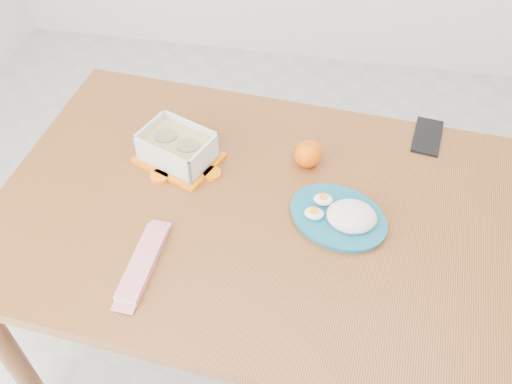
% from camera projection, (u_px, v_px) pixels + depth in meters
% --- Properties ---
extents(ground, '(3.50, 3.50, 0.00)m').
position_uv_depth(ground, '(284.00, 340.00, 2.02)').
color(ground, '#B7B7B2').
rests_on(ground, ground).
extents(dining_table, '(1.40, 0.99, 0.75)m').
position_uv_depth(dining_table, '(256.00, 229.00, 1.51)').
color(dining_table, '#94552A').
rests_on(dining_table, ground).
extents(food_container, '(0.26, 0.23, 0.09)m').
position_uv_depth(food_container, '(177.00, 148.00, 1.53)').
color(food_container, orange).
rests_on(food_container, dining_table).
extents(orange_fruit, '(0.07, 0.07, 0.07)m').
position_uv_depth(orange_fruit, '(308.00, 154.00, 1.53)').
color(orange_fruit, '#FA4A05').
rests_on(orange_fruit, dining_table).
extents(rice_plate, '(0.33, 0.33, 0.07)m').
position_uv_depth(rice_plate, '(342.00, 215.00, 1.40)').
color(rice_plate, '#16627E').
rests_on(rice_plate, dining_table).
extents(candy_bar, '(0.07, 0.22, 0.02)m').
position_uv_depth(candy_bar, '(143.00, 263.00, 1.32)').
color(candy_bar, red).
rests_on(candy_bar, dining_table).
extents(smartphone, '(0.10, 0.16, 0.01)m').
position_uv_depth(smartphone, '(427.00, 136.00, 1.63)').
color(smartphone, black).
rests_on(smartphone, dining_table).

